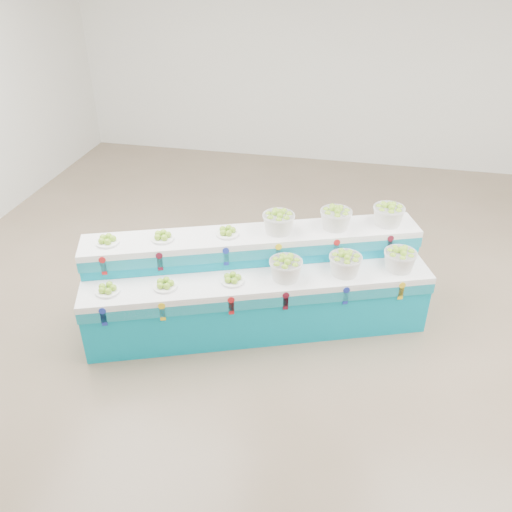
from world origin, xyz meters
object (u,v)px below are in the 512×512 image
display_stand (256,284)px  basket_lower_left (286,268)px  plate_upper_mid (162,236)px  basket_upper_right (388,214)px

display_stand → basket_lower_left: bearing=-39.4°
display_stand → basket_lower_left: (0.34, -0.12, 0.33)m
basket_lower_left → plate_upper_mid: size_ratio=1.39×
basket_lower_left → display_stand: bearing=160.9°
basket_lower_left → basket_upper_right: size_ratio=1.00×
display_stand → basket_upper_right: size_ratio=10.67×
basket_upper_right → display_stand: bearing=-151.2°
display_stand → basket_upper_right: 1.65m
basket_lower_left → basket_upper_right: basket_upper_right is taller
plate_upper_mid → basket_upper_right: bearing=20.2°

